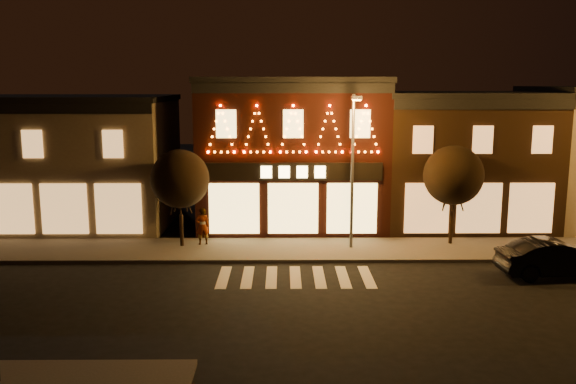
{
  "coord_description": "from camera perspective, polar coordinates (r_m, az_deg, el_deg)",
  "views": [
    {
      "loc": [
        -0.52,
        -20.53,
        8.03
      ],
      "look_at": [
        -0.31,
        4.0,
        3.62
      ],
      "focal_mm": 38.15,
      "sensor_mm": 36.0,
      "label": 1
    }
  ],
  "objects": [
    {
      "name": "ground",
      "position": [
        22.05,
        0.91,
        -11.17
      ],
      "size": [
        120.0,
        120.0,
        0.0
      ],
      "primitive_type": "plane",
      "color": "black",
      "rests_on": "ground"
    },
    {
      "name": "building_right_a",
      "position": [
        36.2,
        15.6,
        3.04
      ],
      "size": [
        9.2,
        8.28,
        7.5
      ],
      "color": "#322011",
      "rests_on": "ground"
    },
    {
      "name": "tree_left",
      "position": [
        29.83,
        -10.03,
        1.21
      ],
      "size": [
        2.82,
        2.82,
        4.72
      ],
      "rotation": [
        0.0,
        0.0,
        0.15
      ],
      "color": "black",
      "rests_on": "sidewalk_far"
    },
    {
      "name": "building_left",
      "position": [
        36.97,
        -20.24,
        2.77
      ],
      "size": [
        12.2,
        8.28,
        7.3
      ],
      "color": "#756653",
      "rests_on": "ground"
    },
    {
      "name": "dark_sedan",
      "position": [
        28.06,
        23.67,
        -5.67
      ],
      "size": [
        4.84,
        1.97,
        1.56
      ],
      "primitive_type": "imported",
      "rotation": [
        0.0,
        0.0,
        1.64
      ],
      "color": "black",
      "rests_on": "ground"
    },
    {
      "name": "building_pulp",
      "position": [
        34.73,
        0.37,
        3.8
      ],
      "size": [
        10.2,
        8.34,
        8.3
      ],
      "color": "black",
      "rests_on": "ground"
    },
    {
      "name": "sidewalk_far",
      "position": [
        29.73,
        4.41,
        -5.37
      ],
      "size": [
        44.0,
        4.0,
        0.15
      ],
      "primitive_type": "cube",
      "color": "#47423D",
      "rests_on": "ground"
    },
    {
      "name": "streetlamp_mid",
      "position": [
        28.87,
        6.07,
        3.03
      ],
      "size": [
        0.47,
        1.68,
        7.35
      ],
      "rotation": [
        0.0,
        0.0,
        0.03
      ],
      "color": "#59595E",
      "rests_on": "sidewalk_far"
    },
    {
      "name": "pedestrian",
      "position": [
        30.37,
        -7.97,
        -3.17
      ],
      "size": [
        0.77,
        0.62,
        1.83
      ],
      "primitive_type": "imported",
      "rotation": [
        0.0,
        0.0,
        3.44
      ],
      "color": "gray",
      "rests_on": "sidewalk_far"
    },
    {
      "name": "tree_right",
      "position": [
        30.87,
        15.17,
        1.51
      ],
      "size": [
        2.92,
        2.92,
        4.87
      ],
      "rotation": [
        0.0,
        0.0,
        -0.07
      ],
      "color": "black",
      "rests_on": "sidewalk_far"
    }
  ]
}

